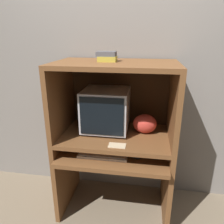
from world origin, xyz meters
The scene contains 10 objects.
wall_back centered at (0.00, 0.68, 1.30)m, with size 6.00×0.06×2.60m.
desk_base centered at (0.00, 0.26, 0.42)m, with size 1.02×0.67×0.66m.
desk_monitor_shelf centered at (0.00, 0.31, 0.77)m, with size 1.02×0.62×0.14m.
hutch_upper centered at (0.00, 0.34, 1.22)m, with size 1.02×0.62×0.64m.
crt_monitor centered at (-0.10, 0.39, 0.99)m, with size 0.41×0.39×0.39m.
keyboard centered at (-0.08, 0.14, 0.67)m, with size 0.42×0.15×0.03m.
mouse centered at (0.20, 0.15, 0.68)m, with size 0.07×0.05×0.03m.
snack_bag centered at (0.26, 0.38, 0.88)m, with size 0.21×0.16×0.17m.
book_stack centered at (-0.08, 0.33, 1.47)m, with size 0.16×0.13×0.08m.
paper_card centered at (0.05, 0.09, 0.80)m, with size 0.14×0.09×0.00m.
Camera 1 is at (0.26, -1.46, 1.64)m, focal length 35.00 mm.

